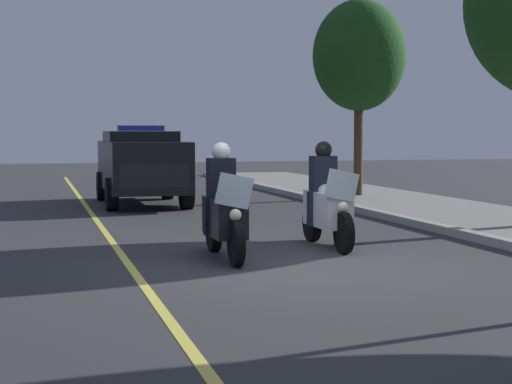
{
  "coord_description": "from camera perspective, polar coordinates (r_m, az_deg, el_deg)",
  "views": [
    {
      "loc": [
        10.57,
        -3.47,
        1.85
      ],
      "look_at": [
        -1.9,
        0.0,
        0.9
      ],
      "focal_mm": 56.26,
      "sensor_mm": 36.0,
      "label": 1
    }
  ],
  "objects": [
    {
      "name": "police_motorcycle_lead_left",
      "position": [
        11.83,
        -2.29,
        -1.39
      ],
      "size": [
        2.14,
        0.56,
        1.72
      ],
      "color": "black",
      "rests_on": "ground"
    },
    {
      "name": "police_suv",
      "position": [
        20.98,
        -8.14,
        2.02
      ],
      "size": [
        4.93,
        2.12,
        2.05
      ],
      "color": "black",
      "rests_on": "ground"
    },
    {
      "name": "lane_stripe_center",
      "position": [
        10.81,
        -8.62,
        -5.69
      ],
      "size": [
        48.0,
        0.12,
        0.01
      ],
      "primitive_type": "cube",
      "color": "#E0D14C",
      "rests_on": "ground"
    },
    {
      "name": "ground_plane",
      "position": [
        11.28,
        2.6,
        -5.25
      ],
      "size": [
        80.0,
        80.0,
        0.0
      ],
      "primitive_type": "plane",
      "color": "#333335"
    },
    {
      "name": "police_motorcycle_lead_right",
      "position": [
        13.05,
        5.07,
        -0.88
      ],
      "size": [
        2.14,
        0.56,
        1.72
      ],
      "color": "black",
      "rests_on": "ground"
    },
    {
      "name": "tree_far_back",
      "position": [
        22.99,
        7.34,
        9.57
      ],
      "size": [
        2.62,
        2.62,
        5.49
      ],
      "color": "#42301E",
      "rests_on": "sidewalk_strip"
    }
  ]
}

